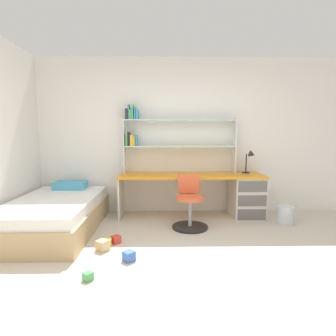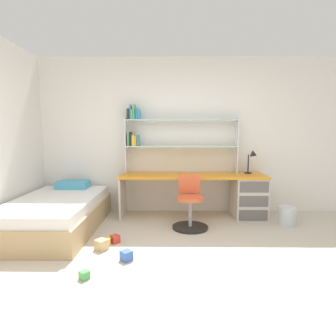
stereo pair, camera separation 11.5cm
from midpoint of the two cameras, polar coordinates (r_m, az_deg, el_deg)
ground_plane at (r=2.91m, az=4.56°, el=-21.15°), size 5.71×5.49×0.02m
room_shell at (r=3.85m, az=-14.22°, el=6.14°), size 5.71×5.49×2.63m
desk at (r=4.69m, az=13.47°, el=-4.86°), size 2.33×0.62×0.71m
bookshelf_hutch at (r=4.66m, az=0.45°, el=7.00°), size 1.87×0.22×1.13m
desk_lamp at (r=4.79m, az=17.63°, el=1.91°), size 0.20×0.17×0.38m
swivel_chair at (r=4.09m, az=5.37°, el=-8.11°), size 0.52×0.52×0.76m
bed_platform at (r=4.29m, az=-21.19°, el=-8.71°), size 1.14×1.94×0.58m
waste_bin at (r=4.61m, az=23.92°, el=-8.96°), size 0.26×0.26×0.28m
toy_block_green_0 at (r=2.91m, az=-15.60°, el=-20.36°), size 0.11×0.11×0.08m
toy_block_blue_1 at (r=3.18m, az=-7.43°, el=-17.39°), size 0.15×0.15×0.11m
toy_block_yellow_2 at (r=3.61m, az=-11.49°, el=-14.56°), size 0.10×0.10×0.09m
toy_block_red_3 at (r=3.66m, az=-9.88°, el=-14.14°), size 0.14×0.14×0.10m
toy_block_natural_4 at (r=3.49m, az=-12.55°, el=-15.08°), size 0.17×0.17×0.12m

